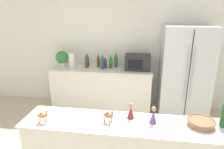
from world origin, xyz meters
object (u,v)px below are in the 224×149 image
Objects in this scene: potted_plant at (62,58)px; back_bottle_0 at (105,62)px; back_bottle_3 at (98,61)px; back_bottle_6 at (116,60)px; refrigerator at (184,73)px; back_bottle_2 at (87,60)px; back_bottle_4 at (103,62)px; fruit_bowl at (201,122)px; microwave at (138,62)px; camel_figurine_second at (108,115)px; paper_towel_roll at (72,60)px; back_bottle_5 at (87,61)px; wise_man_figurine_purple at (153,116)px; back_bottle_1 at (111,61)px; wise_man_figurine_crimson at (131,112)px; camel_figurine at (42,115)px.

back_bottle_0 is at bearing -1.18° from potted_plant.
back_bottle_6 is (0.34, 0.05, 0.01)m from back_bottle_3.
refrigerator is 1.51m from back_bottle_0.
back_bottle_4 reaches higher than back_bottle_2.
back_bottle_4 is 2.31m from fruit_bowl.
back_bottle_0 is 0.78× the size of back_bottle_4.
potted_plant is at bearing -179.15° from back_bottle_3.
microwave reaches higher than camel_figurine_second.
back_bottle_4 is at bearing -7.80° from potted_plant.
paper_towel_roll is 0.30m from back_bottle_5.
wise_man_figurine_purple is (0.19, -2.03, -0.01)m from microwave.
wise_man_figurine_purple is (0.62, -2.11, -0.02)m from back_bottle_6.
potted_plant is at bearing 121.55° from camel_figurine_second.
paper_towel_roll is 0.97× the size of back_bottle_3.
back_bottle_6 is (0.20, 0.08, 0.04)m from back_bottle_0.
back_bottle_1 is 2.15m from wise_man_figurine_purple.
fruit_bowl is at bearing -55.70° from back_bottle_4.
microwave is at bearing 2.42° from back_bottle_5.
paper_towel_roll is 2.31m from wise_man_figurine_crimson.
paper_towel_roll is 1.96× the size of camel_figurine_second.
camel_figurine_second is (0.20, -2.16, -0.01)m from back_bottle_6.
microwave is (1.53, -0.02, -0.03)m from potted_plant.
back_bottle_3 is 0.95× the size of back_bottle_4.
back_bottle_2 is 0.88× the size of back_bottle_5.
refrigerator reaches higher than wise_man_figurine_crimson.
back_bottle_6 is 1.83× the size of wise_man_figurine_crimson.
fruit_bowl is (1.94, -1.97, -0.05)m from paper_towel_roll.
back_bottle_3 reaches higher than microwave.
back_bottle_1 is 2.20m from camel_figurine.
back_bottle_1 is 0.50m from back_bottle_2.
back_bottle_4 is (0.35, -0.18, 0.02)m from back_bottle_2.
paper_towel_roll reaches higher than wise_man_figurine_crimson.
potted_plant is 2.67m from wise_man_figurine_purple.
potted_plant is 1.53m from microwave.
wise_man_figurine_purple is (1.72, -2.05, -0.04)m from potted_plant.
potted_plant is at bearing 179.30° from microwave.
back_bottle_3 is 1.62× the size of wise_man_figurine_purple.
fruit_bowl is 1.50m from camel_figurine.
microwave is 1.83× the size of back_bottle_2.
camel_figurine_second is at bearing -118.80° from refrigerator.
camel_figurine is (0.67, -2.20, -0.03)m from potted_plant.
back_bottle_1 is 2.00× the size of camel_figurine_second.
back_bottle_4 reaches higher than wise_man_figurine_crimson.
back_bottle_6 is at bearing 117.08° from fruit_bowl.
back_bottle_0 is 0.11m from back_bottle_4.
back_bottle_5 is at bearing 178.93° from refrigerator.
back_bottle_4 is 0.96× the size of back_bottle_6.
microwave is 0.63m from back_bottle_0.
potted_plant is at bearing 164.70° from paper_towel_roll.
wise_man_figurine_purple is at bearing 8.08° from camel_figurine.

